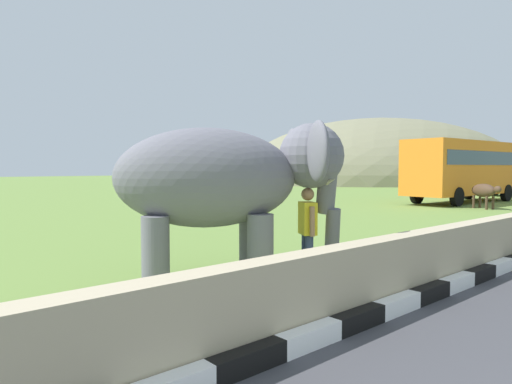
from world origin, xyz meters
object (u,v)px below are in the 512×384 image
at_px(bus_orange, 464,166).
at_px(cow_near, 484,191).
at_px(elephant, 228,180).
at_px(person_handler, 307,228).

bearing_deg(bus_orange, cow_near, -143.40).
distance_m(elephant, cow_near, 18.27).
relative_size(elephant, bus_orange, 0.43).
xyz_separation_m(elephant, cow_near, (18.01, 2.92, -0.94)).
xyz_separation_m(person_handler, bus_orange, (20.16, 6.16, 1.16)).
xyz_separation_m(elephant, person_handler, (1.23, -0.73, -0.88)).
bearing_deg(bus_orange, person_handler, -163.00).
bearing_deg(elephant, person_handler, -30.70).
distance_m(person_handler, bus_orange, 21.11).
height_order(bus_orange, cow_near, bus_orange).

